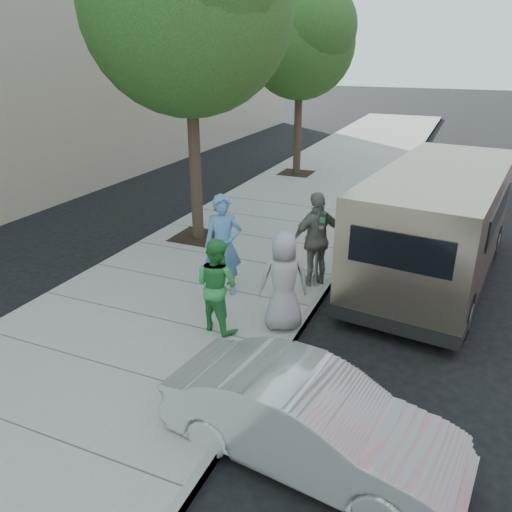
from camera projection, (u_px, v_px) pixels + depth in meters
name	position (u px, v px, depth m)	size (l,w,h in m)	color
ground	(241.00, 299.00, 9.81)	(120.00, 120.00, 0.00)	black
sidewalk	(197.00, 287.00, 10.15)	(5.00, 60.00, 0.15)	gray
curb_face	(312.00, 310.00, 9.26)	(0.12, 60.00, 0.16)	gray
tree_far	(302.00, 38.00, 17.23)	(3.92, 3.80, 6.49)	black
parking_meter	(318.00, 233.00, 9.59)	(0.33, 0.14, 1.55)	gray
van	(438.00, 222.00, 10.24)	(2.86, 6.61, 2.38)	tan
sedan	(310.00, 421.00, 5.76)	(1.24, 3.55, 1.17)	#B8B9C0
person_officer	(223.00, 246.00, 9.38)	(0.71, 0.47, 1.96)	#5685B6
person_green_shirt	(217.00, 285.00, 8.21)	(0.79, 0.61, 1.62)	green
person_gray_shirt	(284.00, 281.00, 8.22)	(0.84, 0.55, 1.72)	#98979A
person_striped_polo	(317.00, 239.00, 9.77)	(1.12, 0.46, 1.90)	gray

